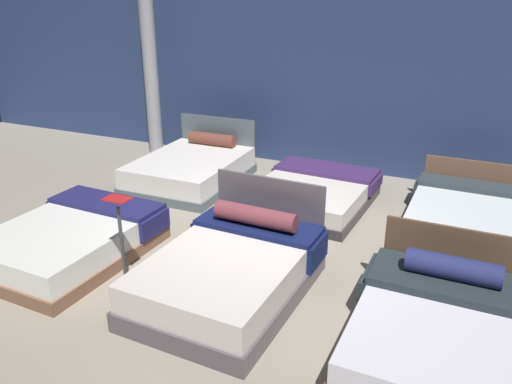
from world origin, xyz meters
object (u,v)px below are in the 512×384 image
Objects in this scene: bed_0 at (71,240)px; bed_5 at (466,216)px; bed_1 at (231,271)px; bed_3 at (192,169)px; price_sign at (123,255)px; bed_2 at (442,329)px; bed_4 at (313,193)px; support_pillar at (150,68)px.

bed_5 is at bearing 34.51° from bed_0.
bed_1 reaches higher than bed_3.
bed_0 is 1.93× the size of price_sign.
bed_0 is 1.04× the size of bed_2.
price_sign is (1.09, -3.26, 0.18)m from bed_3.
bed_2 is at bearing 0.14° from bed_1.
bed_3 is 1.96× the size of price_sign.
bed_4 is at bearing 69.82° from price_sign.
bed_3 is at bearing 108.53° from price_sign.
price_sign is at bearing -135.80° from bed_5.
support_pillar is (-3.79, 4.02, 1.46)m from bed_1.
bed_1 is 1.02× the size of bed_3.
bed_5 is (4.51, 2.90, -0.02)m from bed_0.
bed_2 is 0.99× the size of bed_4.
bed_2 is at bearing -34.35° from bed_3.
bed_0 is 3.65m from bed_4.
bed_2 is (4.45, 0.01, 0.02)m from bed_0.
bed_0 is at bearing -91.09° from bed_3.
bed_4 is (0.03, 2.78, -0.09)m from bed_1.
bed_0 is at bearing -176.08° from bed_1.
support_pillar reaches higher than bed_0.
bed_1 is at bearing 178.93° from bed_2.
bed_2 is (2.22, -0.07, -0.04)m from bed_1.
bed_1 is at bearing -87.63° from bed_4.
bed_2 is at bearing -49.50° from bed_4.
bed_0 is at bearing -69.25° from support_pillar.
price_sign reaches higher than bed_2.
bed_1 is at bearing -53.02° from bed_3.
bed_5 is at bearing 4.00° from bed_4.
support_pillar is at bearing 120.91° from price_sign.
bed_3 is 1.05× the size of bed_4.
bed_5 is 4.70m from price_sign.
price_sign is at bearing -173.62° from bed_2.
bed_1 is at bearing -128.03° from bed_5.
bed_3 reaches higher than bed_0.
bed_5 is (2.25, 0.04, 0.01)m from bed_4.
bed_2 reaches higher than bed_4.
bed_4 is at bearing 128.27° from bed_2.
bed_2 is at bearing 1.87° from bed_0.
bed_0 is 1.03× the size of bed_4.
support_pillar reaches higher than price_sign.
support_pillar is (-3.82, 1.23, 1.55)m from bed_4.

